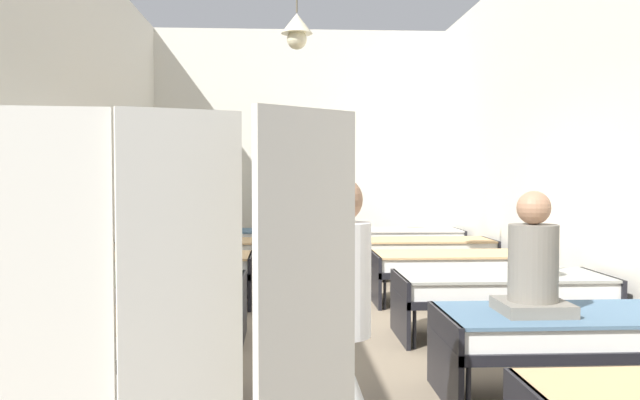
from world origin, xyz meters
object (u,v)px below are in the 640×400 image
bed_left_row_2 (136,293)px  bed_left_row_3 (168,267)px  nurse_mid_aisle (340,370)px  bed_right_row_3 (455,265)px  bed_left_row_5 (203,239)px  patient_seated_primary (533,268)px  bed_right_row_2 (502,289)px  bed_left_row_4 (189,250)px  potted_plant (321,217)px  bed_right_row_1 (583,332)px  privacy_screen (180,365)px  nurse_near_aisle (277,263)px  bed_right_row_5 (403,237)px  bed_left_row_1 (79,339)px  bed_right_row_4 (425,249)px

bed_left_row_2 → bed_left_row_3: 1.62m
bed_left_row_2 → nurse_mid_aisle: 3.10m
bed_left_row_2 → bed_right_row_3: bearing=26.3°
bed_left_row_5 → patient_seated_primary: (2.92, -6.50, 0.43)m
bed_right_row_2 → bed_right_row_3: bearing=90.0°
bed_left_row_4 → potted_plant: bearing=47.4°
bed_right_row_1 → privacy_screen: size_ratio=1.12×
bed_left_row_3 → potted_plant: (1.94, 3.73, 0.32)m
bed_right_row_1 → bed_left_row_2: bearing=153.7°
bed_left_row_2 → nurse_near_aisle: size_ratio=1.28×
bed_left_row_5 → bed_right_row_5: same height
bed_right_row_3 → nurse_near_aisle: nurse_near_aisle is taller
bed_right_row_5 → nurse_mid_aisle: nurse_mid_aisle is taller
bed_right_row_2 → potted_plant: bearing=104.0°
patient_seated_primary → privacy_screen: privacy_screen is taller
bed_left_row_5 → bed_right_row_1: bearing=-63.2°
bed_right_row_1 → bed_right_row_3: 3.24m
privacy_screen → bed_left_row_3: bearing=78.7°
bed_left_row_1 → bed_left_row_5: size_ratio=1.00×
bed_right_row_3 → bed_left_row_5: (-3.27, 3.24, 0.00)m
bed_right_row_4 → nurse_mid_aisle: 6.15m
bed_left_row_4 → nurse_near_aisle: size_ratio=1.28×
bed_left_row_2 → privacy_screen: 3.79m
bed_left_row_3 → potted_plant: 4.22m
bed_right_row_2 → bed_right_row_5: (0.00, 4.86, 0.00)m
bed_right_row_3 → nurse_mid_aisle: (-1.70, -4.29, 0.09)m
patient_seated_primary → bed_right_row_3: bearing=83.9°
bed_right_row_2 → patient_seated_primary: 1.73m
bed_right_row_2 → bed_left_row_3: (-3.27, 1.62, 0.00)m
bed_left_row_5 → bed_right_row_5: (3.27, 0.00, 0.00)m
bed_right_row_4 → nurse_near_aisle: size_ratio=1.28×
bed_left_row_3 → nurse_near_aisle: 1.30m
bed_left_row_4 → bed_right_row_5: size_ratio=1.00×
bed_right_row_4 → bed_right_row_5: 1.62m
nurse_near_aisle → nurse_mid_aisle: bearing=-134.7°
bed_left_row_2 → bed_right_row_5: size_ratio=1.00×
bed_right_row_2 → bed_left_row_5: 5.86m
bed_left_row_5 → bed_right_row_2: bearing=-56.1°
bed_right_row_3 → bed_left_row_5: same height
bed_left_row_4 → bed_right_row_2: bearing=-44.7°
bed_right_row_4 → privacy_screen: 7.28m
privacy_screen → bed_right_row_1: bearing=19.5°
bed_right_row_3 → privacy_screen: (-2.32, -5.26, 0.41)m
bed_right_row_2 → bed_right_row_3: same height
bed_left_row_1 → bed_right_row_2: same height
privacy_screen → bed_right_row_2: bearing=36.0°
bed_left_row_4 → potted_plant: potted_plant is taller
bed_right_row_3 → bed_right_row_4: bearing=90.0°
bed_left_row_4 → bed_right_row_1: bearing=-56.1°
bed_right_row_4 → bed_left_row_5: 3.65m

